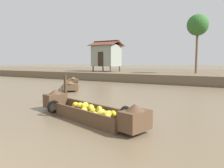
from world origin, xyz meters
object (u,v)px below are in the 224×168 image
(mooring_post, at_px, (65,89))
(cargo_boat_upstream, at_px, (72,85))
(banana_boat, at_px, (87,111))
(stilt_house_left, at_px, (106,55))
(palm_tree_near, at_px, (198,26))

(mooring_post, bearing_deg, cargo_boat_upstream, 128.46)
(banana_boat, xyz_separation_m, mooring_post, (-2.76, 1.84, 0.41))
(cargo_boat_upstream, height_order, stilt_house_left, stilt_house_left)
(banana_boat, distance_m, palm_tree_near, 19.19)
(palm_tree_near, relative_size, mooring_post, 4.28)
(stilt_house_left, bearing_deg, mooring_post, -64.42)
(banana_boat, height_order, cargo_boat_upstream, banana_boat)
(mooring_post, bearing_deg, palm_tree_near, 78.57)
(cargo_boat_upstream, relative_size, palm_tree_near, 0.70)
(stilt_house_left, relative_size, palm_tree_near, 0.64)
(banana_boat, bearing_deg, mooring_post, 146.28)
(banana_boat, bearing_deg, stilt_house_left, 120.27)
(palm_tree_near, height_order, mooring_post, palm_tree_near)
(cargo_boat_upstream, relative_size, stilt_house_left, 1.08)
(stilt_house_left, height_order, palm_tree_near, palm_tree_near)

